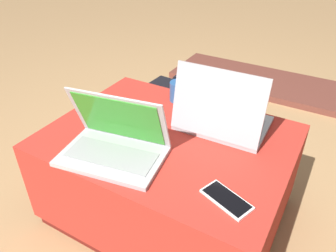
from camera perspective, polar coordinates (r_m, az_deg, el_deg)
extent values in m
plane|color=tan|center=(1.52, 0.08, -14.41)|extent=(14.00, 14.00, 0.00)
cube|color=maroon|center=(1.51, 0.08, -13.77)|extent=(0.88, 0.67, 0.05)
cube|color=#B22D23|center=(1.36, 0.08, -7.88)|extent=(0.92, 0.69, 0.36)
cube|color=#B7B7BC|center=(1.15, -9.69, -5.21)|extent=(0.38, 0.28, 0.02)
cube|color=#9E9EA3|center=(1.14, -9.87, -5.00)|extent=(0.33, 0.17, 0.00)
cube|color=#B7B7BC|center=(1.14, -8.47, 1.38)|extent=(0.36, 0.14, 0.21)
cube|color=green|center=(1.14, -8.57, 1.19)|extent=(0.32, 0.12, 0.19)
cube|color=#B7B7BC|center=(1.33, 9.66, 0.56)|extent=(0.35, 0.27, 0.02)
cube|color=#9E9EA3|center=(1.33, 9.80, 1.03)|extent=(0.30, 0.15, 0.00)
cube|color=#B7B7BC|center=(1.18, 8.56, 3.68)|extent=(0.34, 0.07, 0.25)
cube|color=#1E4799|center=(1.18, 8.64, 3.74)|extent=(0.30, 0.06, 0.22)
cube|color=white|center=(1.01, 10.15, -12.48)|extent=(0.17, 0.12, 0.01)
cube|color=black|center=(1.00, 10.18, -12.29)|extent=(0.16, 0.11, 0.00)
cube|color=black|center=(1.76, 1.95, 1.09)|extent=(0.34, 0.16, 0.38)
cube|color=black|center=(1.86, 3.32, 0.34)|extent=(0.27, 0.07, 0.17)
torus|color=black|center=(1.66, 2.09, 7.39)|extent=(0.10, 0.02, 0.10)
cylinder|color=#285693|center=(1.47, 1.87, 6.06)|extent=(0.08, 0.08, 0.09)
torus|color=#285693|center=(1.45, 3.39, 5.66)|extent=(0.06, 0.01, 0.06)
cube|color=brown|center=(2.66, 16.28, 7.34)|extent=(1.40, 0.50, 0.04)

